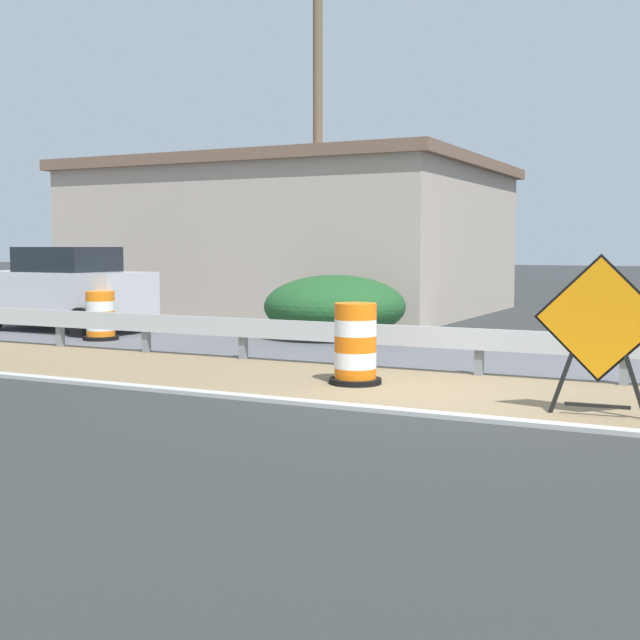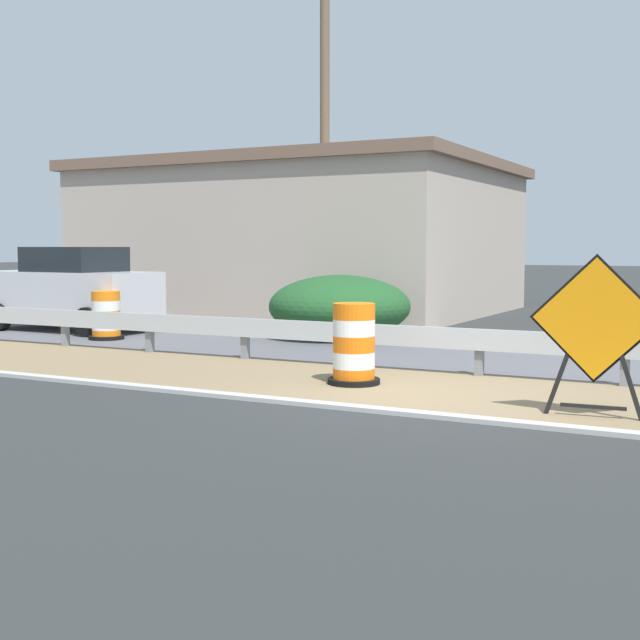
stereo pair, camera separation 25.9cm
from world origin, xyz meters
name	(u,v)px [view 2 (the right image)]	position (x,y,z in m)	size (l,w,h in m)	color
ground_plane	(428,396)	(0.00, 0.00, 0.00)	(160.00, 160.00, 0.00)	#2B2D2D
median_dirt_strip	(440,390)	(0.48, 0.00, 0.00)	(3.35, 120.00, 0.01)	#7F6B4C
far_lane_asphalt	(530,351)	(5.41, 0.00, 0.00)	(6.52, 120.00, 0.00)	#56565B
curb_near_edge	(388,413)	(-1.30, 0.00, 0.00)	(0.20, 120.00, 0.11)	#ADADA8
guardrail_median	(478,342)	(1.92, -0.07, 0.52)	(0.18, 51.65, 0.71)	#ADB2B7
warning_sign_diamond	(595,327)	(-0.45, -2.14, 1.03)	(0.15, 1.45, 1.85)	black
traffic_barrel_nearest	(354,347)	(0.43, 1.26, 0.52)	(0.74, 0.74, 1.14)	orange
traffic_barrel_close	(106,318)	(3.26, 8.29, 0.45)	(0.73, 0.73, 1.01)	orange
car_lead_near_lane	(71,289)	(4.34, 10.29, 0.96)	(2.04, 4.26, 1.92)	silver
roadside_shop_near	(306,238)	(12.26, 8.45, 2.18)	(9.25, 11.41, 4.34)	#AD9E8E
utility_pole_near	(325,131)	(9.04, 6.16, 4.84)	(0.24, 1.80, 9.35)	brown
bush_roadside	(340,306)	(5.80, 4.14, 0.66)	(3.00, 3.00, 1.33)	#1E4C23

